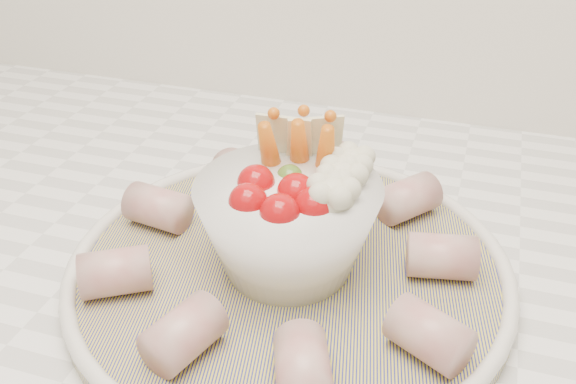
% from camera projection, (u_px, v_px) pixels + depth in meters
% --- Properties ---
extents(serving_platter, '(0.40, 0.40, 0.02)m').
position_uv_depth(serving_platter, '(289.00, 268.00, 0.50)').
color(serving_platter, navy).
rests_on(serving_platter, kitchen_counter).
extents(veggie_bowl, '(0.14, 0.14, 0.11)m').
position_uv_depth(veggie_bowl, '(291.00, 219.00, 0.48)').
color(veggie_bowl, white).
rests_on(veggie_bowl, serving_platter).
extents(cured_meat_rolls, '(0.29, 0.30, 0.03)m').
position_uv_depth(cured_meat_rolls, '(289.00, 246.00, 0.49)').
color(cured_meat_rolls, '#A54C4B').
rests_on(cured_meat_rolls, serving_platter).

